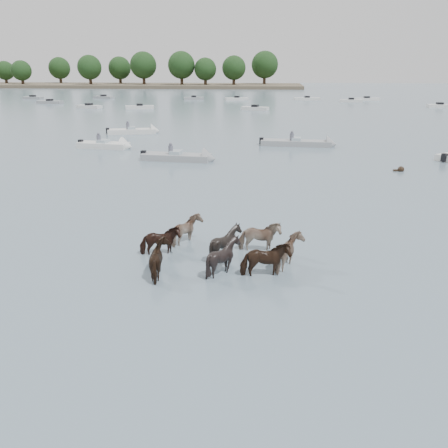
# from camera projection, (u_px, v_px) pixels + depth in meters

# --- Properties ---
(ground) EXTENTS (400.00, 400.00, 0.00)m
(ground) POSITION_uv_depth(u_px,v_px,m) (242.00, 273.00, 15.92)
(ground) COLOR slate
(ground) RESTS_ON ground
(shoreline) EXTENTS (160.00, 30.00, 1.00)m
(shoreline) POSITION_uv_depth(u_px,v_px,m) (73.00, 85.00, 163.89)
(shoreline) COLOR #4C4233
(shoreline) RESTS_ON ground
(pony_herd) EXTENTS (6.28, 4.61, 1.41)m
(pony_herd) POSITION_uv_depth(u_px,v_px,m) (223.00, 249.00, 16.62)
(pony_herd) COLOR black
(pony_herd) RESTS_ON ground
(swimming_pony) EXTENTS (0.72, 0.44, 0.44)m
(swimming_pony) POSITION_uv_depth(u_px,v_px,m) (400.00, 170.00, 31.37)
(swimming_pony) COLOR black
(swimming_pony) RESTS_ON ground
(motorboat_a) EXTENTS (5.08, 2.18, 1.92)m
(motorboat_a) POSITION_uv_depth(u_px,v_px,m) (111.00, 146.00, 40.18)
(motorboat_a) COLOR silver
(motorboat_a) RESTS_ON ground
(motorboat_b) EXTENTS (5.88, 2.10, 1.92)m
(motorboat_b) POSITION_uv_depth(u_px,v_px,m) (186.00, 158.00, 34.89)
(motorboat_b) COLOR gray
(motorboat_b) RESTS_ON ground
(motorboat_c) EXTENTS (6.89, 2.03, 1.92)m
(motorboat_c) POSITION_uv_depth(u_px,v_px,m) (305.00, 143.00, 41.38)
(motorboat_c) COLOR gray
(motorboat_c) RESTS_ON ground
(motorboat_f) EXTENTS (5.64, 3.04, 1.92)m
(motorboat_f) POSITION_uv_depth(u_px,v_px,m) (139.00, 131.00, 49.15)
(motorboat_f) COLOR silver
(motorboat_f) RESTS_ON ground
(distant_flotilla) EXTENTS (103.98, 28.46, 0.93)m
(distant_flotilla) POSITION_uv_depth(u_px,v_px,m) (265.00, 102.00, 89.59)
(distant_flotilla) COLOR gray
(distant_flotilla) RESTS_ON ground
(treeline) EXTENTS (146.14, 22.78, 11.92)m
(treeline) POSITION_uv_depth(u_px,v_px,m) (92.00, 67.00, 161.24)
(treeline) COLOR #382619
(treeline) RESTS_ON ground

